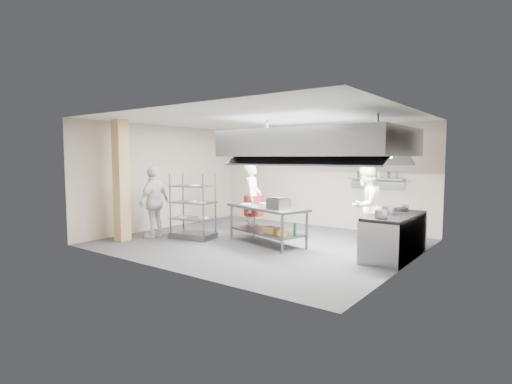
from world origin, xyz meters
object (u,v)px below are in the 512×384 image
Objects in this scene: chef_line at (366,206)px; chef_plating at (154,202)px; chef_head at (253,198)px; island at (267,225)px; pass_rack at (193,206)px; stockpot at (388,210)px; griddle at (278,203)px; cooking_range at (394,237)px.

chef_plating is (-4.85, -2.15, -0.03)m from chef_line.
chef_head reaches higher than chef_line.
chef_plating reaches higher than island.
chef_plating reaches higher than pass_rack.
chef_line is (2.03, 1.06, 0.50)m from island.
griddle is at bearing -163.77° from stockpot.
chef_head is (-1.05, 0.81, 0.52)m from island.
pass_rack is 0.86× the size of chef_head.
chef_head reaches higher than chef_plating.
island is at bearing -169.67° from stockpot.
chef_head reaches higher than cooking_range.
island is at bearing 98.34° from chef_plating.
cooking_range is 1.03× the size of chef_head.
cooking_range is 1.11m from chef_line.
chef_plating is at bearing -142.36° from island.
griddle is at bearing -0.42° from pass_rack.
chef_line is at bearing -109.61° from chef_head.
griddle is at bearing -147.63° from chef_head.
chef_plating is (-0.90, -0.51, 0.09)m from pass_rack.
chef_line is (3.08, 0.25, -0.02)m from chef_head.
cooking_range is at bearing 2.94° from pass_rack.
griddle reaches higher than stockpot.
chef_line is 1.03× the size of chef_plating.
pass_rack is at bearing -57.55° from chef_line.
chef_head is at bearing 158.67° from island.
chef_head is at bearing 124.32° from chef_plating.
stockpot is (3.78, -0.32, 0.01)m from chef_head.
island is 1.16× the size of chef_plating.
chef_line reaches higher than cooking_range.
pass_rack is at bearing -166.67° from cooking_range.
stockpot is at bearing 93.16° from chef_plating.
island is at bearing 6.54° from pass_rack.
cooking_range is (2.87, 0.55, -0.04)m from island.
chef_head is 8.04× the size of stockpot.
stockpot is (0.69, -0.56, 0.03)m from chef_line.
stockpot is (5.54, 1.59, 0.06)m from chef_plating.
pass_rack is 3.56× the size of griddle.
chef_head is (0.87, 1.40, 0.14)m from pass_rack.
chef_head reaches higher than stockpot.
griddle is (1.49, -0.98, 0.05)m from chef_head.
island is at bearing 175.09° from griddle.
chef_plating reaches higher than cooking_range.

